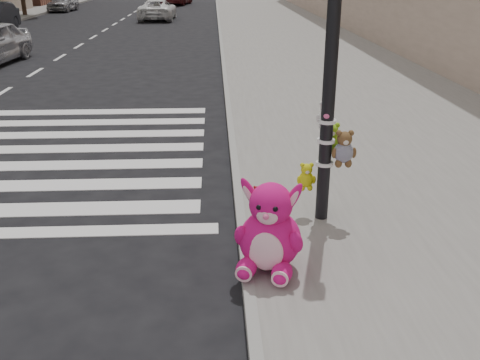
{
  "coord_description": "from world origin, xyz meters",
  "views": [
    {
      "loc": [
        1.23,
        -4.45,
        3.21
      ],
      "look_at": [
        1.53,
        1.64,
        0.75
      ],
      "focal_mm": 40.0,
      "sensor_mm": 36.0,
      "label": 1
    }
  ],
  "objects_px": {
    "red_teddy": "(257,193)",
    "car_white_near": "(158,10)",
    "pink_bunny": "(270,233)",
    "signal_pole": "(331,98)"
  },
  "relations": [
    {
      "from": "red_teddy",
      "to": "car_white_near",
      "type": "distance_m",
      "value": 28.32
    },
    {
      "from": "pink_bunny",
      "to": "red_teddy",
      "type": "relative_size",
      "value": 4.99
    },
    {
      "from": "signal_pole",
      "to": "pink_bunny",
      "type": "bearing_deg",
      "value": -123.96
    },
    {
      "from": "red_teddy",
      "to": "car_white_near",
      "type": "height_order",
      "value": "car_white_near"
    },
    {
      "from": "signal_pole",
      "to": "pink_bunny",
      "type": "relative_size",
      "value": 3.82
    },
    {
      "from": "pink_bunny",
      "to": "car_white_near",
      "type": "relative_size",
      "value": 0.24
    },
    {
      "from": "red_teddy",
      "to": "car_white_near",
      "type": "bearing_deg",
      "value": 99.68
    },
    {
      "from": "red_teddy",
      "to": "car_white_near",
      "type": "relative_size",
      "value": 0.05
    },
    {
      "from": "car_white_near",
      "to": "pink_bunny",
      "type": "bearing_deg",
      "value": 98.39
    },
    {
      "from": "red_teddy",
      "to": "pink_bunny",
      "type": "bearing_deg",
      "value": -88.77
    }
  ]
}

